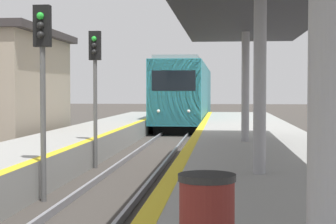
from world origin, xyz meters
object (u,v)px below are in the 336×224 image
object	(u,v)px
train	(187,94)
signal_far	(95,72)
trash_bin	(207,222)
signal_mid	(42,64)

from	to	relation	value
train	signal_far	size ratio (longest dim) A/B	5.17
train	signal_far	xyz separation A→B (m)	(-1.39, -23.08, 0.79)
signal_far	trash_bin	world-z (taller)	signal_far
signal_mid	trash_bin	distance (m)	8.16
trash_bin	train	bearing A→B (deg)	93.95
signal_mid	trash_bin	size ratio (longest dim) A/B	5.04
signal_mid	trash_bin	bearing A→B (deg)	-61.74
train	signal_mid	bearing A→B (deg)	-92.68
signal_mid	signal_far	xyz separation A→B (m)	(-0.07, 5.32, 0.00)
train	signal_mid	distance (m)	28.44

